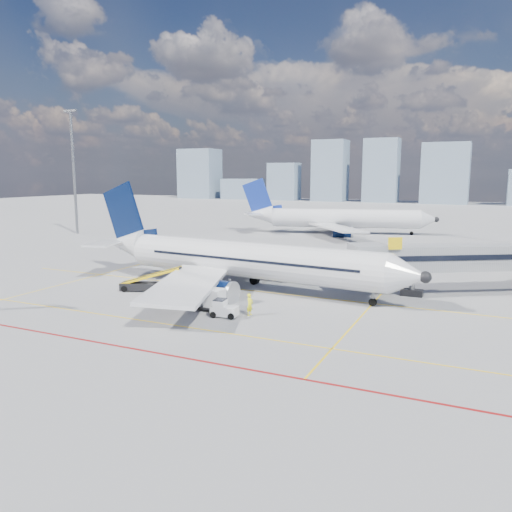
{
  "coord_description": "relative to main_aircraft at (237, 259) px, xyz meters",
  "views": [
    {
      "loc": [
        23.41,
        -39.42,
        12.38
      ],
      "look_at": [
        1.95,
        7.05,
        4.0
      ],
      "focal_mm": 35.0,
      "sensor_mm": 36.0,
      "label": 1
    }
  ],
  "objects": [
    {
      "name": "ground",
      "position": [
        1.03,
        -8.46,
        -3.22
      ],
      "size": [
        420.0,
        420.0,
        0.0
      ],
      "primitive_type": "plane",
      "color": "gray",
      "rests_on": "ground"
    },
    {
      "name": "apron_markings",
      "position": [
        0.45,
        -12.37,
        -3.22
      ],
      "size": [
        90.0,
        35.12,
        0.01
      ],
      "color": "yellow",
      "rests_on": "ground"
    },
    {
      "name": "jet_bridge",
      "position": [
        24.54,
        8.45,
        0.52
      ],
      "size": [
        23.55,
        15.78,
        6.3
      ],
      "color": "gray",
      "rests_on": "ground"
    },
    {
      "name": "floodlight_mast_nw",
      "position": [
        -53.97,
        31.53,
        10.37
      ],
      "size": [
        3.2,
        0.61,
        25.45
      ],
      "color": "slate",
      "rests_on": "ground"
    },
    {
      "name": "distant_skyline",
      "position": [
        -9.98,
        181.54,
        8.38
      ],
      "size": [
        244.25,
        15.37,
        28.25
      ],
      "color": "slate",
      "rests_on": "ground"
    },
    {
      "name": "main_aircraft",
      "position": [
        0.0,
        0.0,
        0.0
      ],
      "size": [
        40.34,
        35.11,
        11.79
      ],
      "rotation": [
        0.0,
        0.0,
        -0.09
      ],
      "color": "silver",
      "rests_on": "ground"
    },
    {
      "name": "second_aircraft",
      "position": [
        -4.22,
        54.54,
        0.0
      ],
      "size": [
        40.18,
        34.43,
        11.94
      ],
      "rotation": [
        0.0,
        0.0,
        0.27
      ],
      "color": "silver",
      "rests_on": "ground"
    },
    {
      "name": "baggage_tug",
      "position": [
        4.03,
        -10.59,
        -2.46
      ],
      "size": [
        2.43,
        1.64,
        1.59
      ],
      "rotation": [
        0.0,
        0.0,
        0.12
      ],
      "color": "silver",
      "rests_on": "ground"
    },
    {
      "name": "cargo_dolly",
      "position": [
        1.45,
        -9.15,
        -2.1
      ],
      "size": [
        3.79,
        1.79,
        2.05
      ],
      "rotation": [
        0.0,
        0.0,
        -0.03
      ],
      "color": "black",
      "rests_on": "ground"
    },
    {
      "name": "belt_loader",
      "position": [
        -8.43,
        -5.38,
        -2.51
      ],
      "size": [
        6.78,
        3.4,
        2.74
      ],
      "rotation": [
        0.0,
        0.0,
        0.3
      ],
      "color": "black",
      "rests_on": "ground"
    },
    {
      "name": "ramp_worker",
      "position": [
        5.92,
        -9.12,
        -2.24
      ],
      "size": [
        0.59,
        0.79,
        1.96
      ],
      "primitive_type": "imported",
      "rotation": [
        0.0,
        0.0,
        1.4
      ],
      "color": "#FFFA1A",
      "rests_on": "ground"
    }
  ]
}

